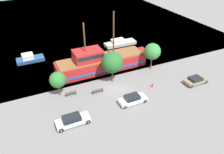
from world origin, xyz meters
TOP-DOWN VIEW (x-y plane):
  - ground_plane at (0.00, 0.00)m, footprint 160.00×160.00m
  - water_surface at (0.00, 44.00)m, footprint 80.00×80.00m
  - pirate_ship at (-0.05, 7.36)m, footprint 19.42×4.68m
  - moored_boat_dockside at (-12.59, 17.15)m, footprint 5.71×2.56m
  - moored_boat_outer at (9.01, 16.64)m, footprint 8.00×2.56m
  - parked_car_curb_front at (13.93, -4.66)m, footprint 4.33×2.01m
  - parked_car_curb_mid at (0.62, -4.79)m, footprint 4.56×1.84m
  - parked_car_curb_rear at (-9.51, -5.45)m, footprint 4.88×1.90m
  - fire_hydrant at (6.07, -2.39)m, footprint 0.42×0.25m
  - bench_promenade_east at (-3.50, 0.09)m, footprint 1.93×0.45m
  - bench_promenade_west at (-7.86, 1.33)m, footprint 1.79×0.45m
  - tree_row_east at (-9.56, 2.29)m, footprint 2.75×2.75m
  - tree_row_mideast at (0.34, 2.33)m, footprint 3.83×3.83m
  - tree_row_midwest at (9.42, 3.27)m, footprint 3.27×3.27m

SIDE VIEW (x-z plane):
  - ground_plane at x=0.00m, z-range 0.00..0.00m
  - water_surface at x=0.00m, z-range 0.00..0.00m
  - fire_hydrant at x=6.07m, z-range 0.03..0.79m
  - bench_promenade_west at x=-7.86m, z-range 0.02..0.87m
  - bench_promenade_east at x=-3.50m, z-range 0.02..0.87m
  - moored_boat_outer at x=9.01m, z-range -0.20..1.37m
  - moored_boat_dockside at x=-12.59m, z-range -0.24..1.50m
  - parked_car_curb_front at x=13.93m, z-range 0.01..1.27m
  - parked_car_curb_mid at x=0.62m, z-range -0.01..1.44m
  - parked_car_curb_rear at x=-9.51m, z-range 0.00..1.48m
  - pirate_ship at x=-0.05m, z-range -4.00..7.49m
  - tree_row_east at x=-9.56m, z-range 0.83..5.25m
  - tree_row_midwest at x=9.42m, z-range 1.13..6.68m
  - tree_row_mideast at x=0.34m, z-range 1.04..6.97m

